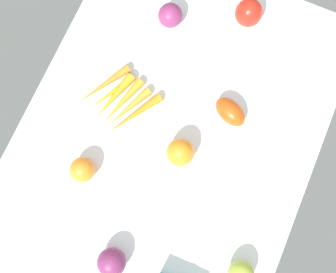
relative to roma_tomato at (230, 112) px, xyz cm
name	(u,v)px	position (x,y,z in cm)	size (l,w,h in cm)	color
tablecloth	(168,139)	(-12.41, 12.39, -3.82)	(104.00, 76.00, 2.00)	white
roma_tomato	(230,112)	(0.00, 0.00, 0.00)	(9.22, 5.63, 5.63)	#D04913
red_onion_near_basket	(113,263)	(-46.77, 12.07, 0.73)	(7.09, 7.09, 7.09)	#762B5A
bell_pepper_red	(249,13)	(27.50, 5.78, 1.38)	(7.48, 7.48, 8.40)	red
heirloom_tomato_orange	(82,170)	(-29.21, 28.77, 0.44)	(6.52, 6.52, 6.52)	orange
bell_pepper_orange	(180,152)	(-15.36, 7.71, 1.19)	(7.19, 7.19, 8.02)	orange
carrot_bunch	(119,101)	(-8.54, 28.37, -1.55)	(20.04, 21.93, 2.89)	orange
red_onion_center	(170,15)	(18.69, 25.20, 0.55)	(6.74, 6.74, 6.74)	#7F2C5C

